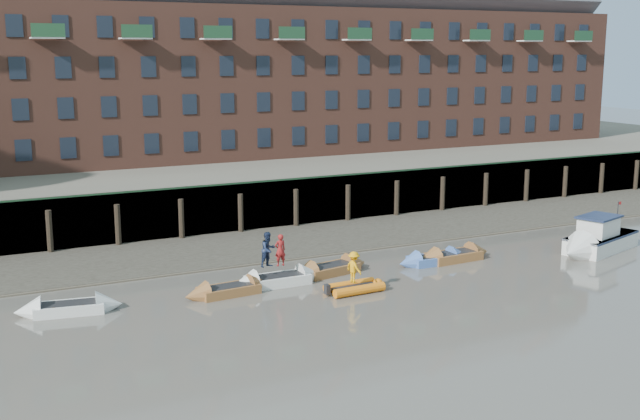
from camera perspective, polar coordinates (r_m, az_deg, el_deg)
ground at (r=35.40m, az=10.47°, el=-8.36°), size 220.00×220.00×0.00m
foreshore at (r=50.28m, az=-1.97°, el=-2.27°), size 110.00×8.00×0.50m
mud_band at (r=47.31m, az=-0.24°, el=-3.13°), size 110.00×1.60×0.10m
river_wall at (r=53.86m, az=-3.93°, el=0.37°), size 110.00×1.23×3.30m
bank_terrace at (r=66.45m, az=-8.50°, el=2.36°), size 110.00×28.00×3.20m
apartment_terrace at (r=66.62m, az=-9.06°, el=12.06°), size 80.60×15.56×20.98m
rowboat_0 at (r=38.56m, az=-17.43°, el=-6.67°), size 4.94×2.17×1.39m
rowboat_2 at (r=39.75m, az=-6.50°, el=-5.68°), size 4.69×1.70×1.33m
rowboat_3 at (r=41.20m, az=-3.01°, el=-4.98°), size 5.01×1.46×1.45m
rowboat_4 at (r=43.11m, az=0.75°, el=-4.23°), size 5.06×2.32×1.42m
rowboat_5 at (r=45.61m, az=8.12°, el=-3.49°), size 4.59×1.34×1.33m
rowboat_6 at (r=46.37m, az=9.48°, el=-3.26°), size 5.07×1.72×1.45m
rib_tender at (r=40.04m, az=2.61°, el=-5.50°), size 3.09×1.55×0.53m
motor_launch at (r=49.86m, az=18.79°, el=-2.16°), size 7.07×4.15×2.77m
person_rower_a at (r=40.87m, az=-2.85°, el=-2.86°), size 0.63×0.43×1.66m
person_rower_b at (r=40.69m, az=-3.70°, el=-2.82°), size 1.07×0.95×1.82m
person_rib_crew at (r=39.66m, az=2.43°, el=-4.08°), size 0.74×1.10×1.57m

